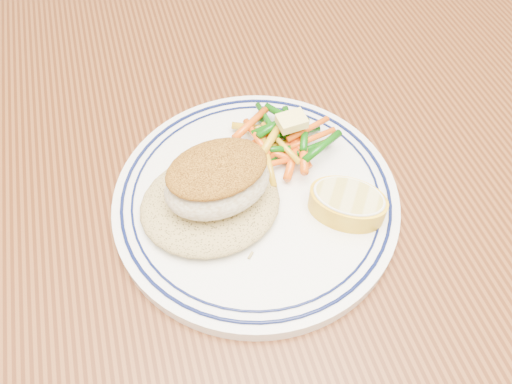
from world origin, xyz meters
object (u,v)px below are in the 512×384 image
object	(u,v)px
dining_table	(248,269)
rice_pilaf	(210,202)
plate	(256,199)
fish_fillet	(217,180)
lemon_wedge	(347,203)
vegetable_pile	(282,139)

from	to	relation	value
dining_table	rice_pilaf	distance (m)	0.13
plate	fish_fillet	world-z (taller)	fish_fillet
dining_table	lemon_wedge	distance (m)	0.15
plate	rice_pilaf	size ratio (longest dim) A/B	2.10
vegetable_pile	lemon_wedge	distance (m)	0.09
fish_fillet	vegetable_pile	bearing A→B (deg)	33.93
plate	fish_fillet	xyz separation A→B (m)	(-0.04, -0.00, 0.05)
dining_table	fish_fillet	world-z (taller)	fish_fillet
vegetable_pile	lemon_wedge	size ratio (longest dim) A/B	1.17
fish_fillet	lemon_wedge	bearing A→B (deg)	-19.67
rice_pilaf	lemon_wedge	bearing A→B (deg)	-18.37
dining_table	lemon_wedge	size ratio (longest dim) A/B	16.96
plate	dining_table	bearing A→B (deg)	-131.77
dining_table	vegetable_pile	distance (m)	0.15
dining_table	vegetable_pile	world-z (taller)	vegetable_pile
dining_table	fish_fillet	distance (m)	0.16
plate	lemon_wedge	size ratio (longest dim) A/B	3.00
rice_pilaf	plate	bearing A→B (deg)	4.07
dining_table	lemon_wedge	xyz separation A→B (m)	(0.09, -0.03, 0.13)
rice_pilaf	fish_fillet	world-z (taller)	fish_fillet
rice_pilaf	fish_fillet	size ratio (longest dim) A/B	1.24
fish_fillet	vegetable_pile	world-z (taller)	fish_fillet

